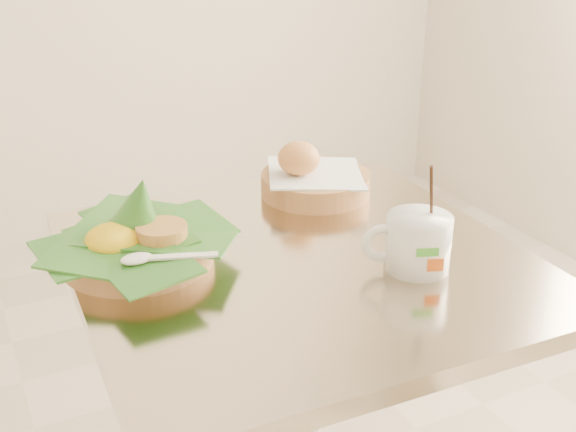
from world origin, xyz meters
name	(u,v)px	position (x,y,z in m)	size (l,w,h in m)	color
cafe_table	(299,370)	(0.18, -0.06, 0.53)	(0.72, 0.72, 0.75)	gray
rice_basket	(136,238)	(-0.06, 0.04, 0.79)	(0.30, 0.30, 0.15)	#B9814F
bread_basket	(313,179)	(0.32, 0.17, 0.78)	(0.24, 0.24, 0.11)	#B9814F
coffee_mug	(416,241)	(0.32, -0.17, 0.80)	(0.14, 0.11, 0.17)	white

